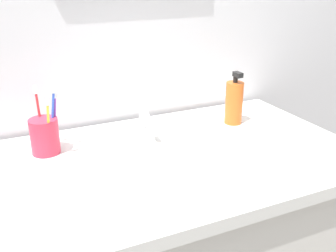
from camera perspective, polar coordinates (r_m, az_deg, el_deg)
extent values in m
cube|color=silver|center=(1.40, -5.37, 15.51)|extent=(2.26, 0.04, 2.40)
cube|color=white|center=(1.17, 1.49, -4.87)|extent=(1.06, 0.66, 0.04)
ellipsoid|color=white|center=(1.16, 0.63, -6.56)|extent=(0.38, 0.38, 0.08)
torus|color=white|center=(1.14, 0.64, -4.72)|extent=(0.44, 0.44, 0.02)
cylinder|color=#595B60|center=(1.18, 0.62, -8.16)|extent=(0.03, 0.03, 0.01)
cylinder|color=silver|center=(1.31, -3.63, 1.18)|extent=(0.02, 0.02, 0.10)
cylinder|color=silver|center=(1.26, -2.73, 0.84)|extent=(0.02, 0.12, 0.07)
cylinder|color=silver|center=(1.30, -3.93, 3.70)|extent=(0.01, 0.05, 0.01)
cylinder|color=#D8334C|center=(1.21, -17.23, -1.40)|extent=(0.08, 0.08, 0.10)
cylinder|color=red|center=(1.22, -17.80, 0.81)|extent=(0.01, 0.04, 0.18)
cube|color=white|center=(1.21, -18.46, 4.94)|extent=(0.01, 0.02, 0.03)
cylinder|color=yellow|center=(1.17, -16.70, -0.18)|extent=(0.01, 0.05, 0.17)
cube|color=white|center=(1.12, -16.89, 3.48)|extent=(0.01, 0.02, 0.03)
cylinder|color=blue|center=(1.20, -16.22, 0.78)|extent=(0.04, 0.02, 0.18)
cube|color=white|center=(1.17, -16.04, 5.09)|extent=(0.02, 0.01, 0.03)
cylinder|color=purple|center=(1.21, -15.91, 0.56)|extent=(0.03, 0.01, 0.17)
cube|color=white|center=(1.18, -15.87, 4.43)|extent=(0.02, 0.01, 0.03)
cylinder|color=orange|center=(1.39, 9.42, 3.26)|extent=(0.06, 0.06, 0.15)
cylinder|color=black|center=(1.37, 9.63, 6.56)|extent=(0.02, 0.02, 0.02)
cube|color=black|center=(1.35, 9.97, 7.25)|extent=(0.02, 0.04, 0.02)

